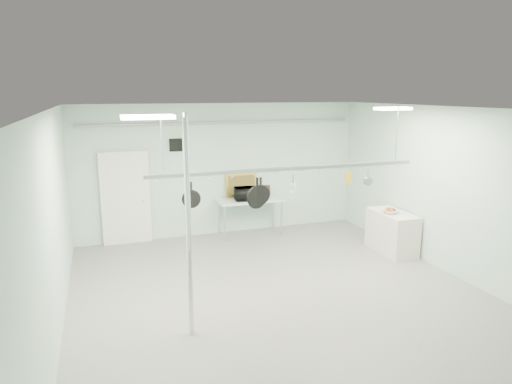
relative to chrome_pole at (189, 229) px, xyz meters
name	(u,v)px	position (x,y,z in m)	size (l,w,h in m)	color
floor	(283,299)	(1.70, 0.60, -1.60)	(8.00, 8.00, 0.00)	gray
ceiling	(286,110)	(1.70, 0.60, 1.59)	(7.00, 8.00, 0.02)	silver
back_wall	(222,170)	(1.70, 4.59, 0.00)	(7.00, 0.02, 3.20)	#B3D7C3
right_wall	(456,193)	(5.19, 0.60, 0.00)	(0.02, 8.00, 3.20)	#B3D7C3
door	(126,199)	(-0.60, 4.54, -0.55)	(1.10, 0.10, 2.20)	silver
wall_vent	(176,145)	(0.60, 4.57, 0.65)	(0.30, 0.04, 0.30)	black
conduit_pipe	(222,122)	(1.70, 4.50, 1.15)	(0.07, 0.07, 6.60)	gray
chrome_pole	(189,229)	(0.00, 0.00, 0.00)	(0.08, 0.08, 3.20)	silver
prep_table	(250,202)	(2.30, 4.20, -0.77)	(1.60, 0.70, 0.91)	#AFCEB9
side_cabinet	(392,232)	(4.85, 2.00, -1.15)	(0.60, 1.20, 0.90)	beige
pot_rack	(289,167)	(1.90, 0.90, 0.63)	(4.80, 0.06, 1.00)	#B7B7BC
light_panel_left	(148,117)	(-0.50, -0.20, 1.56)	(0.65, 0.30, 0.05)	white
light_panel_right	(393,109)	(4.10, 1.20, 1.56)	(0.65, 0.30, 0.05)	white
microwave	(247,194)	(2.19, 4.13, -0.54)	(0.56, 0.38, 0.31)	black
coffee_canister	(265,195)	(2.65, 4.09, -0.60)	(0.13, 0.13, 0.19)	white
painting_large	(242,185)	(2.18, 4.50, -0.41)	(0.78, 0.05, 0.58)	gold
painting_small	(264,190)	(2.78, 4.50, -0.57)	(0.30, 0.04, 0.25)	#371A13
fruit_bowl	(390,211)	(4.75, 1.97, -0.66)	(0.35, 0.35, 0.09)	silver
skillet_left	(191,195)	(0.22, 0.90, 0.28)	(0.30, 0.06, 0.41)	black
skillet_mid	(257,193)	(1.33, 0.90, 0.22)	(0.40, 0.06, 0.54)	black
skillet_right	(261,191)	(1.39, 0.90, 0.25)	(0.34, 0.06, 0.47)	black
whisk	(293,184)	(1.98, 0.90, 0.33)	(0.18, 0.18, 0.32)	#B6B6BB
grater	(349,178)	(3.05, 0.90, 0.36)	(0.10, 0.02, 0.25)	gold
saucepan	(368,178)	(3.44, 0.90, 0.34)	(0.15, 0.10, 0.28)	#B4B4B9
fruit_cluster	(390,209)	(4.75, 1.97, -0.62)	(0.24, 0.24, 0.09)	maroon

